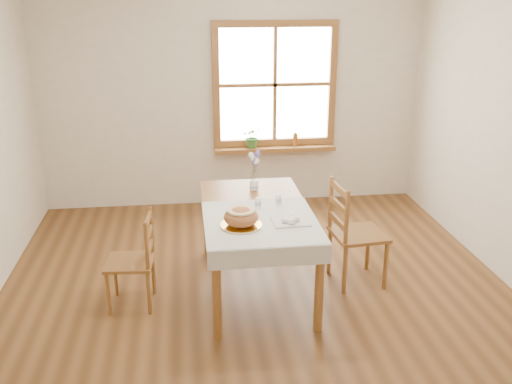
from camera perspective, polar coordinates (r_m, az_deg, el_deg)
The scene contains 18 objects.
ground at distance 4.91m, azimuth 0.45°, elevation -11.13°, with size 5.00×5.00×0.00m, color brown.
room_walls at distance 4.29m, azimuth 0.52°, elevation 8.84°, with size 4.60×5.10×2.65m.
window at distance 6.82m, azimuth 1.88°, elevation 10.68°, with size 1.46×0.08×1.46m.
window_sill at distance 6.91m, azimuth 1.90°, elevation 4.36°, with size 1.46×0.20×0.05m.
dining_table at distance 4.88m, azimuth -0.00°, elevation -2.60°, with size 0.90×1.60×0.75m.
table_linen at distance 4.57m, azimuth 0.49°, elevation -2.99°, with size 0.91×0.99×0.01m, color silver.
chair_left at distance 4.83m, azimuth -12.52°, elevation -6.72°, with size 0.38×0.40×0.81m, color olive, non-canonical shape.
chair_right at distance 5.14m, azimuth 10.21°, elevation -4.01°, with size 0.44×0.47×0.95m, color olive, non-canonical shape.
bread_plate at distance 4.46m, azimuth -1.50°, elevation -3.37°, with size 0.32×0.32×0.02m, color white.
bread_loaf at distance 4.43m, azimuth -1.51°, elevation -2.38°, with size 0.27×0.27×0.15m, color #A5643A.
egg_napkin at distance 4.55m, azimuth 3.47°, elevation -2.92°, with size 0.29×0.25×0.01m, color silver.
eggs at distance 4.54m, azimuth 3.48°, elevation -2.56°, with size 0.22×0.20×0.05m, color white, non-canonical shape.
salt_shaker at distance 4.82m, azimuth 0.22°, elevation -1.04°, with size 0.05×0.05×0.10m, color white.
pepper_shaker at distance 4.89m, azimuth 2.24°, elevation -0.73°, with size 0.05×0.05×0.10m, color white.
flower_vase at distance 5.27m, azimuth -0.19°, elevation 0.64°, with size 0.08×0.08×0.09m, color white.
lavender_bouquet at distance 5.21m, azimuth -0.19°, elevation 2.51°, with size 0.14×0.14×0.27m, color #6B5496, non-canonical shape.
potted_plant at distance 6.84m, azimuth -0.33°, elevation 5.30°, with size 0.23×0.26×0.20m, color #366A2A.
amber_bottle at distance 6.92m, azimuth 3.95°, elevation 5.30°, with size 0.06×0.06×0.17m, color #A55A1E.
Camera 1 is at (-0.57, -4.18, 2.51)m, focal length 40.00 mm.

